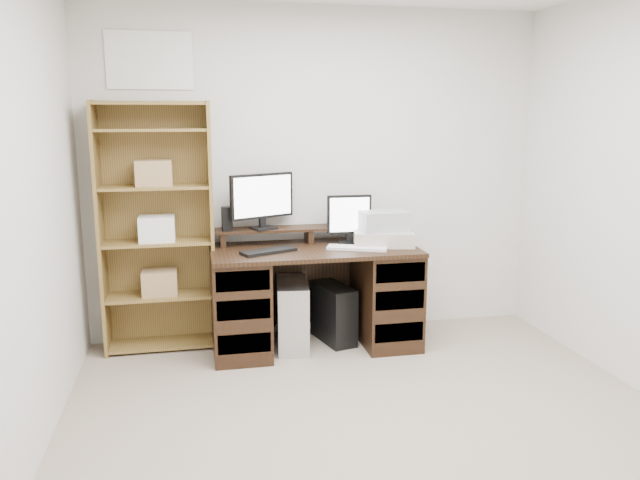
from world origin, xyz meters
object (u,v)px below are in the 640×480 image
object	(u,v)px
monitor_small	(349,217)
printer	(383,238)
tower_black	(334,313)
monitor_wide	(262,198)
bookshelf	(157,226)
tower_silver	(292,314)
desk	(314,295)

from	to	relation	value
monitor_small	printer	size ratio (longest dim) A/B	0.84
monitor_small	tower_black	bearing A→B (deg)	-162.18
monitor_wide	bookshelf	bearing A→B (deg)	153.79
tower_silver	monitor_wide	bearing A→B (deg)	143.07
monitor_wide	monitor_small	bearing A→B (deg)	-32.01
tower_black	monitor_wide	bearing A→B (deg)	152.32
bookshelf	monitor_small	bearing A→B (deg)	-4.47
tower_silver	tower_black	xyz separation A→B (m)	(0.33, 0.06, -0.03)
monitor_small	printer	world-z (taller)	monitor_small
desk	tower_black	xyz separation A→B (m)	(0.16, 0.06, -0.17)
desk	tower_black	distance (m)	0.25
bookshelf	desk	bearing A→B (deg)	-10.81
monitor_wide	tower_black	bearing A→B (deg)	-37.87
printer	bookshelf	distance (m)	1.66
monitor_small	tower_silver	size ratio (longest dim) A/B	0.73
desk	tower_black	bearing A→B (deg)	21.64
monitor_small	tower_black	size ratio (longest dim) A/B	0.78
monitor_small	tower_silver	distance (m)	0.84
printer	bookshelf	size ratio (longest dim) A/B	0.24
monitor_small	tower_black	xyz separation A→B (m)	(-0.13, -0.04, -0.73)
bookshelf	monitor_wide	bearing A→B (deg)	-1.81
tower_silver	tower_black	distance (m)	0.33
tower_black	bookshelf	world-z (taller)	bookshelf
monitor_wide	tower_silver	world-z (taller)	monitor_wide
monitor_wide	printer	bearing A→B (deg)	-36.43
desk	monitor_small	distance (m)	0.64
printer	tower_black	size ratio (longest dim) A/B	0.93
monitor_wide	bookshelf	distance (m)	0.78
desk	bookshelf	distance (m)	1.25
printer	tower_black	bearing A→B (deg)	-177.75
printer	desk	bearing A→B (deg)	-167.65
printer	tower_silver	size ratio (longest dim) A/B	0.87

